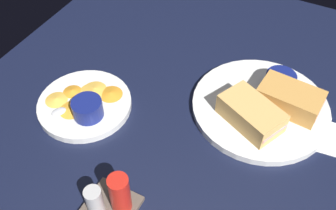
{
  "coord_description": "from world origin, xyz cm",
  "views": [
    {
      "loc": [
        -15.76,
        51.09,
        62.97
      ],
      "look_at": [
        9.21,
        2.7,
        3.0
      ],
      "focal_mm": 40.85,
      "sensor_mm": 36.0,
      "label": 1
    }
  ],
  "objects_px": {
    "plate_sandwich_main": "(260,107)",
    "ramekin_light_gravy": "(87,108)",
    "ramekin_dark_sauce": "(280,82)",
    "plate_chips_companion": "(85,104)",
    "sandwich_half_near": "(251,114)",
    "sandwich_half_far": "(290,99)",
    "spoon_by_dark_ramekin": "(259,96)",
    "spoon_by_gravy_ramekin": "(65,109)",
    "condiment_caddy": "(111,200)"
  },
  "relations": [
    {
      "from": "ramekin_dark_sauce",
      "to": "sandwich_half_far",
      "type": "bearing_deg",
      "value": 128.19
    },
    {
      "from": "sandwich_half_near",
      "to": "ramekin_light_gravy",
      "type": "relative_size",
      "value": 2.34
    },
    {
      "from": "condiment_caddy",
      "to": "sandwich_half_far",
      "type": "bearing_deg",
      "value": -119.42
    },
    {
      "from": "plate_chips_companion",
      "to": "ramekin_light_gravy",
      "type": "relative_size",
      "value": 3.2
    },
    {
      "from": "plate_sandwich_main",
      "to": "ramekin_light_gravy",
      "type": "distance_m",
      "value": 0.37
    },
    {
      "from": "plate_sandwich_main",
      "to": "sandwich_half_far",
      "type": "xyz_separation_m",
      "value": [
        -0.05,
        -0.02,
        0.03
      ]
    },
    {
      "from": "spoon_by_dark_ramekin",
      "to": "spoon_by_gravy_ramekin",
      "type": "relative_size",
      "value": 0.97
    },
    {
      "from": "sandwich_half_near",
      "to": "ramekin_dark_sauce",
      "type": "distance_m",
      "value": 0.12
    },
    {
      "from": "spoon_by_dark_ramekin",
      "to": "plate_sandwich_main",
      "type": "bearing_deg",
      "value": 120.7
    },
    {
      "from": "ramekin_dark_sauce",
      "to": "condiment_caddy",
      "type": "relative_size",
      "value": 0.7
    },
    {
      "from": "ramekin_dark_sauce",
      "to": "sandwich_half_near",
      "type": "bearing_deg",
      "value": 77.83
    },
    {
      "from": "sandwich_half_near",
      "to": "spoon_by_dark_ramekin",
      "type": "distance_m",
      "value": 0.08
    },
    {
      "from": "sandwich_half_far",
      "to": "spoon_by_gravy_ramekin",
      "type": "bearing_deg",
      "value": 28.75
    },
    {
      "from": "spoon_by_dark_ramekin",
      "to": "ramekin_dark_sauce",
      "type": "bearing_deg",
      "value": -124.01
    },
    {
      "from": "plate_sandwich_main",
      "to": "sandwich_half_far",
      "type": "height_order",
      "value": "sandwich_half_far"
    },
    {
      "from": "sandwich_half_near",
      "to": "plate_chips_companion",
      "type": "bearing_deg",
      "value": 18.5
    },
    {
      "from": "sandwich_half_near",
      "to": "sandwich_half_far",
      "type": "height_order",
      "value": "same"
    },
    {
      "from": "ramekin_light_gravy",
      "to": "condiment_caddy",
      "type": "xyz_separation_m",
      "value": [
        -0.16,
        0.15,
        -0.0
      ]
    },
    {
      "from": "ramekin_light_gravy",
      "to": "spoon_by_gravy_ramekin",
      "type": "distance_m",
      "value": 0.06
    },
    {
      "from": "spoon_by_gravy_ramekin",
      "to": "plate_sandwich_main",
      "type": "bearing_deg",
      "value": -150.45
    },
    {
      "from": "ramekin_light_gravy",
      "to": "sandwich_half_far",
      "type": "bearing_deg",
      "value": -149.45
    },
    {
      "from": "sandwich_half_far",
      "to": "spoon_by_dark_ramekin",
      "type": "height_order",
      "value": "sandwich_half_far"
    },
    {
      "from": "plate_chips_companion",
      "to": "ramekin_light_gravy",
      "type": "distance_m",
      "value": 0.05
    },
    {
      "from": "plate_chips_companion",
      "to": "ramekin_light_gravy",
      "type": "xyz_separation_m",
      "value": [
        -0.03,
        0.03,
        0.03
      ]
    },
    {
      "from": "plate_chips_companion",
      "to": "spoon_by_gravy_ramekin",
      "type": "relative_size",
      "value": 2.2
    },
    {
      "from": "plate_sandwich_main",
      "to": "condiment_caddy",
      "type": "height_order",
      "value": "condiment_caddy"
    },
    {
      "from": "ramekin_light_gravy",
      "to": "condiment_caddy",
      "type": "distance_m",
      "value": 0.22
    },
    {
      "from": "ramekin_dark_sauce",
      "to": "plate_chips_companion",
      "type": "distance_m",
      "value": 0.43
    },
    {
      "from": "plate_sandwich_main",
      "to": "ramekin_light_gravy",
      "type": "height_order",
      "value": "ramekin_light_gravy"
    },
    {
      "from": "sandwich_half_far",
      "to": "plate_chips_companion",
      "type": "bearing_deg",
      "value": 25.65
    },
    {
      "from": "plate_chips_companion",
      "to": "sandwich_half_near",
      "type": "bearing_deg",
      "value": -161.5
    },
    {
      "from": "sandwich_half_far",
      "to": "plate_chips_companion",
      "type": "relative_size",
      "value": 0.67
    },
    {
      "from": "plate_sandwich_main",
      "to": "spoon_by_dark_ramekin",
      "type": "height_order",
      "value": "spoon_by_dark_ramekin"
    },
    {
      "from": "plate_chips_companion",
      "to": "ramekin_light_gravy",
      "type": "bearing_deg",
      "value": 140.19
    },
    {
      "from": "sandwich_half_near",
      "to": "sandwich_half_far",
      "type": "distance_m",
      "value": 0.1
    },
    {
      "from": "sandwich_half_far",
      "to": "condiment_caddy",
      "type": "relative_size",
      "value": 1.46
    },
    {
      "from": "spoon_by_dark_ramekin",
      "to": "spoon_by_gravy_ramekin",
      "type": "xyz_separation_m",
      "value": [
        0.36,
        0.23,
        0.0
      ]
    },
    {
      "from": "sandwich_half_near",
      "to": "ramekin_light_gravy",
      "type": "bearing_deg",
      "value": 24.28
    },
    {
      "from": "ramekin_dark_sauce",
      "to": "ramekin_light_gravy",
      "type": "relative_size",
      "value": 1.04
    },
    {
      "from": "plate_sandwich_main",
      "to": "sandwich_half_near",
      "type": "height_order",
      "value": "sandwich_half_near"
    },
    {
      "from": "spoon_by_dark_ramekin",
      "to": "plate_chips_companion",
      "type": "distance_m",
      "value": 0.38
    },
    {
      "from": "plate_sandwich_main",
      "to": "ramekin_light_gravy",
      "type": "relative_size",
      "value": 4.63
    },
    {
      "from": "sandwich_half_far",
      "to": "condiment_caddy",
      "type": "height_order",
      "value": "condiment_caddy"
    },
    {
      "from": "sandwich_half_far",
      "to": "condiment_caddy",
      "type": "xyz_separation_m",
      "value": [
        0.21,
        0.37,
        -0.01
      ]
    },
    {
      "from": "ramekin_light_gravy",
      "to": "plate_chips_companion",
      "type": "bearing_deg",
      "value": -39.81
    },
    {
      "from": "spoon_by_dark_ramekin",
      "to": "condiment_caddy",
      "type": "bearing_deg",
      "value": 68.43
    },
    {
      "from": "plate_chips_companion",
      "to": "condiment_caddy",
      "type": "relative_size",
      "value": 2.16
    },
    {
      "from": "spoon_by_dark_ramekin",
      "to": "spoon_by_gravy_ramekin",
      "type": "height_order",
      "value": "same"
    },
    {
      "from": "plate_sandwich_main",
      "to": "spoon_by_gravy_ramekin",
      "type": "relative_size",
      "value": 3.19
    },
    {
      "from": "plate_sandwich_main",
      "to": "ramekin_dark_sauce",
      "type": "distance_m",
      "value": 0.07
    }
  ]
}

